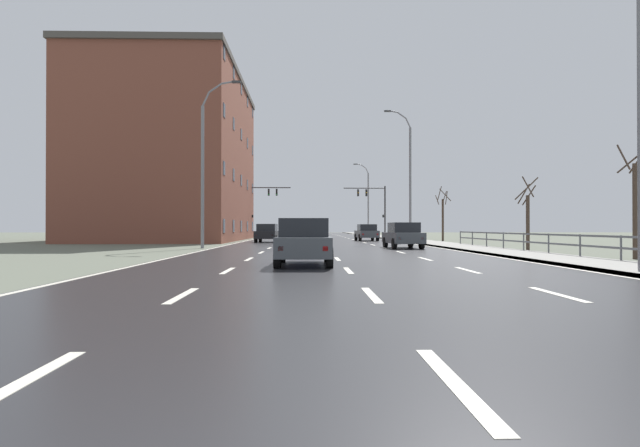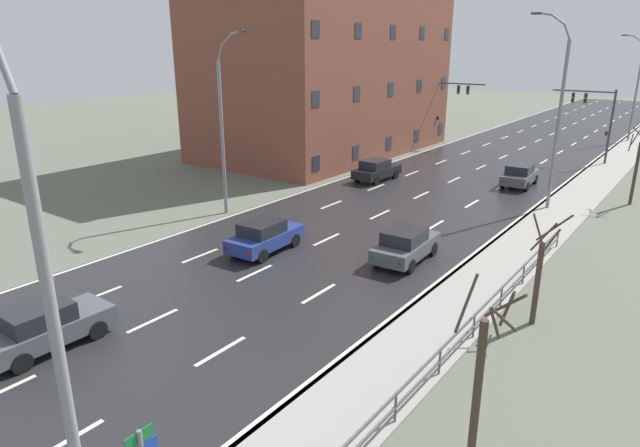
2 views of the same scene
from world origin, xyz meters
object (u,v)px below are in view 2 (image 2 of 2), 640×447
street_lamp_distant (635,90)px  car_far_right (376,170)px  car_distant (265,236)px  brick_building (327,61)px  street_lamp_left_bank (224,128)px  street_lamp_foreground (51,337)px  traffic_signal_left (448,102)px  car_far_left (406,245)px  traffic_signal_right (597,113)px  car_near_right (520,175)px  car_near_left (44,326)px  street_lamp_midground (557,117)px

street_lamp_distant → car_far_right: size_ratio=2.51×
car_distant → brick_building: size_ratio=0.17×
street_lamp_left_bank → brick_building: bearing=109.5°
street_lamp_foreground → car_far_right: (-12.04, 30.53, -4.35)m
traffic_signal_left → brick_building: brick_building is taller
traffic_signal_left → car_distant: bearing=-80.8°
car_far_left → car_distant: bearing=-157.1°
traffic_signal_left → car_far_right: traffic_signal_left is taller
traffic_signal_right → car_near_right: traffic_signal_right is taller
street_lamp_left_bank → brick_building: (-7.00, 19.73, 3.06)m
car_far_left → car_distant: same height
car_far_left → car_near_left: 15.04m
car_distant → car_near_right: size_ratio=1.00×
car_near_left → brick_building: 37.24m
brick_building → car_far_left: bearing=-46.7°
car_distant → street_lamp_foreground: bearing=-61.8°
street_lamp_left_bank → car_far_left: bearing=-2.4°
car_near_left → car_far_right: bearing=97.7°
street_lamp_distant → car_far_left: size_ratio=2.51×
car_far_right → street_lamp_foreground: bearing=-65.3°
traffic_signal_right → car_far_right: traffic_signal_right is taller
street_lamp_midground → car_distant: 18.56m
street_lamp_foreground → street_lamp_distant: 60.66m
street_lamp_foreground → car_near_left: bearing=156.2°
traffic_signal_right → car_far_left: traffic_signal_right is taller
car_far_left → car_near_left: same height
street_lamp_distant → traffic_signal_left: (-14.23, -13.13, -0.92)m
street_lamp_distant → street_lamp_left_bank: (-14.91, -42.46, -0.14)m
car_near_right → traffic_signal_right: bearing=75.7°
car_near_right → traffic_signal_left: bearing=128.9°
street_lamp_distant → car_near_right: (-3.07, -25.57, -4.38)m
car_near_left → brick_building: size_ratio=0.17×
street_lamp_foreground → car_near_right: street_lamp_foreground is taller
street_lamp_left_bank → car_far_left: street_lamp_left_bank is taller
traffic_signal_right → brick_building: brick_building is taller
car_near_right → car_near_left: bearing=-103.4°
street_lamp_left_bank → car_near_right: street_lamp_left_bank is taller
brick_building → car_near_right: bearing=-8.6°
car_distant → brick_building: 27.56m
traffic_signal_left → car_far_right: bearing=-82.7°
car_near_right → street_lamp_foreground: bearing=-88.1°
street_lamp_midground → car_far_left: 13.80m
street_lamp_left_bank → car_far_left: 12.78m
car_far_left → car_distant: (-6.04, -2.94, 0.00)m
car_near_right → car_near_left: size_ratio=1.02×
street_lamp_foreground → street_lamp_midground: size_ratio=0.93×
car_distant → car_near_right: (5.83, 20.34, 0.00)m
car_near_left → car_far_left: bearing=67.5°
car_far_right → car_near_left: (3.30, -26.68, 0.00)m
car_far_left → car_near_left: bearing=-116.2°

